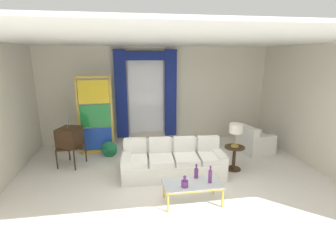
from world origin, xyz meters
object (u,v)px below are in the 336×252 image
(couch_white_long, at_px, (173,162))
(stained_glass_divider, at_px, (95,118))
(bottle_blue_decanter, at_px, (196,172))
(round_side_table, at_px, (234,156))
(bottle_crystal_tall, at_px, (185,183))
(armchair_white, at_px, (254,143))
(table_lamp_brass, at_px, (236,129))
(vintage_tv, at_px, (70,138))
(bottle_amber_squat, at_px, (210,176))
(peacock_figurine, at_px, (109,150))
(coffee_table, at_px, (192,185))

(couch_white_long, height_order, stained_glass_divider, stained_glass_divider)
(bottle_blue_decanter, relative_size, round_side_table, 0.49)
(bottle_crystal_tall, relative_size, stained_glass_divider, 0.10)
(armchair_white, xyz_separation_m, round_side_table, (-1.05, -1.03, 0.07))
(couch_white_long, distance_m, bottle_blue_decanter, 1.14)
(armchair_white, height_order, stained_glass_divider, stained_glass_divider)
(round_side_table, relative_size, table_lamp_brass, 1.04)
(vintage_tv, relative_size, table_lamp_brass, 2.36)
(bottle_amber_squat, relative_size, vintage_tv, 0.25)
(couch_white_long, distance_m, round_side_table, 1.52)
(peacock_figurine, bearing_deg, vintage_tv, -158.99)
(stained_glass_divider, height_order, table_lamp_brass, stained_glass_divider)
(bottle_blue_decanter, height_order, bottle_crystal_tall, bottle_blue_decanter)
(coffee_table, relative_size, stained_glass_divider, 0.50)
(bottle_amber_squat, height_order, vintage_tv, vintage_tv)
(armchair_white, bearing_deg, coffee_table, -136.51)
(couch_white_long, relative_size, stained_glass_divider, 1.09)
(bottle_crystal_tall, xyz_separation_m, table_lamp_brass, (1.56, 1.40, 0.54))
(couch_white_long, bearing_deg, bottle_crystal_tall, -91.63)
(couch_white_long, height_order, coffee_table, couch_white_long)
(bottle_amber_squat, height_order, stained_glass_divider, stained_glass_divider)
(couch_white_long, height_order, peacock_figurine, couch_white_long)
(armchair_white, bearing_deg, peacock_figurine, 176.49)
(stained_glass_divider, distance_m, peacock_figurine, 0.99)
(vintage_tv, height_order, round_side_table, vintage_tv)
(couch_white_long, relative_size, coffee_table, 2.17)
(bottle_crystal_tall, xyz_separation_m, round_side_table, (1.56, 1.40, -0.13))
(bottle_blue_decanter, bearing_deg, vintage_tv, 143.47)
(bottle_blue_decanter, relative_size, stained_glass_divider, 0.13)
(bottle_crystal_tall, relative_size, peacock_figurine, 0.37)
(bottle_crystal_tall, bearing_deg, vintage_tv, 136.06)
(vintage_tv, bearing_deg, table_lamp_brass, -13.12)
(bottle_blue_decanter, distance_m, peacock_figurine, 2.99)
(bottle_amber_squat, relative_size, peacock_figurine, 0.57)
(round_side_table, bearing_deg, bottle_amber_squat, -128.61)
(bottle_blue_decanter, distance_m, vintage_tv, 3.39)
(stained_glass_divider, height_order, round_side_table, stained_glass_divider)
(bottle_amber_squat, height_order, round_side_table, bottle_amber_squat)
(peacock_figurine, bearing_deg, round_side_table, -22.63)
(bottle_crystal_tall, xyz_separation_m, stained_glass_divider, (-1.84, 3.08, 0.57))
(bottle_crystal_tall, height_order, bottle_amber_squat, bottle_amber_squat)
(bottle_crystal_tall, distance_m, armchair_white, 3.57)
(table_lamp_brass, bearing_deg, peacock_figurine, 157.37)
(armchair_white, xyz_separation_m, table_lamp_brass, (-1.05, -1.03, 0.74))
(table_lamp_brass, bearing_deg, round_side_table, 14.04)
(stained_glass_divider, relative_size, table_lamp_brass, 3.86)
(bottle_blue_decanter, height_order, peacock_figurine, bottle_blue_decanter)
(bottle_amber_squat, distance_m, round_side_table, 1.70)
(armchair_white, xyz_separation_m, stained_glass_divider, (-4.45, 0.65, 0.77))
(bottle_blue_decanter, height_order, stained_glass_divider, stained_glass_divider)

